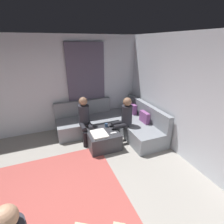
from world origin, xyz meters
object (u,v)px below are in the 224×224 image
coffee_mug (106,125)px  person_on_couch_side (85,118)px  ottoman (103,139)px  sectional_couch (114,123)px  game_remote (113,133)px  person_on_couch_back (123,118)px

coffee_mug → person_on_couch_side: bearing=-114.5°
person_on_couch_side → ottoman: bearing=125.8°
sectional_couch → person_on_couch_side: person_on_couch_side is taller
coffee_mug → game_remote: 0.40m
sectional_couch → ottoman: 0.82m
coffee_mug → game_remote: coffee_mug is taller
person_on_couch_back → sectional_couch: bearing=6.3°
sectional_couch → game_remote: 0.86m
person_on_couch_side → sectional_couch: bearing=-170.5°
person_on_couch_back → coffee_mug: bearing=74.4°
person_on_couch_back → ottoman: bearing=99.0°
ottoman → coffee_mug: (-0.22, 0.18, 0.26)m
ottoman → person_on_couch_side: 0.71m
sectional_couch → coffee_mug: 0.57m
sectional_couch → game_remote: (0.78, -0.34, 0.15)m
ottoman → person_on_couch_back: (-0.10, 0.62, 0.45)m
ottoman → coffee_mug: coffee_mug is taller
person_on_couch_side → game_remote: bearing=130.8°
game_remote → person_on_couch_side: person_on_couch_side is taller
sectional_couch → person_on_couch_back: person_on_couch_back is taller
person_on_couch_back → person_on_couch_side: 1.00m
sectional_couch → person_on_couch_back: bearing=6.3°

